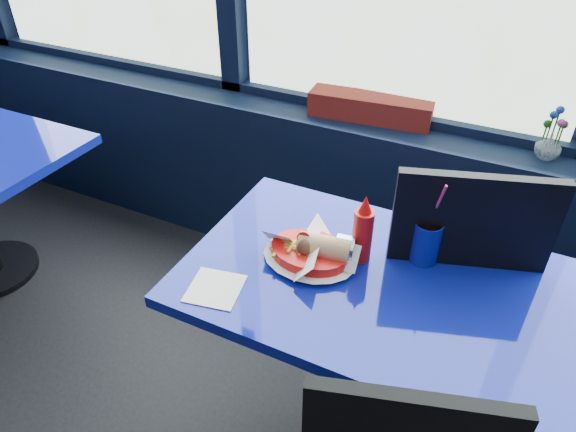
{
  "coord_description": "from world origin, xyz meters",
  "views": [
    {
      "loc": [
        0.5,
        0.91,
        1.76
      ],
      "look_at": [
        -0.02,
        1.98,
        0.9
      ],
      "focal_mm": 32.0,
      "sensor_mm": 36.0,
      "label": 1
    }
  ],
  "objects_px": {
    "planter_box": "(370,108)",
    "ketchup_bottle": "(363,232)",
    "chair_near_back": "(474,276)",
    "flower_vase": "(549,143)",
    "soda_cup": "(426,240)",
    "near_table": "(385,328)",
    "food_basket": "(312,252)"
  },
  "relations": [
    {
      "from": "chair_near_back",
      "to": "soda_cup",
      "type": "distance_m",
      "value": 0.31
    },
    {
      "from": "near_table",
      "to": "flower_vase",
      "type": "xyz_separation_m",
      "value": [
        0.33,
        0.87,
        0.29
      ]
    },
    {
      "from": "flower_vase",
      "to": "soda_cup",
      "type": "xyz_separation_m",
      "value": [
        -0.28,
        -0.72,
        -0.04
      ]
    },
    {
      "from": "soda_cup",
      "to": "chair_near_back",
      "type": "bearing_deg",
      "value": 47.64
    },
    {
      "from": "near_table",
      "to": "ketchup_bottle",
      "type": "distance_m",
      "value": 0.31
    },
    {
      "from": "chair_near_back",
      "to": "flower_vase",
      "type": "xyz_separation_m",
      "value": [
        0.13,
        0.56,
        0.26
      ]
    },
    {
      "from": "chair_near_back",
      "to": "planter_box",
      "type": "height_order",
      "value": "chair_near_back"
    },
    {
      "from": "planter_box",
      "to": "ketchup_bottle",
      "type": "distance_m",
      "value": 0.87
    },
    {
      "from": "planter_box",
      "to": "food_basket",
      "type": "height_order",
      "value": "planter_box"
    },
    {
      "from": "ketchup_bottle",
      "to": "soda_cup",
      "type": "height_order",
      "value": "soda_cup"
    },
    {
      "from": "near_table",
      "to": "planter_box",
      "type": "xyz_separation_m",
      "value": [
        -0.38,
        0.9,
        0.28
      ]
    },
    {
      "from": "chair_near_back",
      "to": "flower_vase",
      "type": "height_order",
      "value": "chair_near_back"
    },
    {
      "from": "flower_vase",
      "to": "ketchup_bottle",
      "type": "height_order",
      "value": "flower_vase"
    },
    {
      "from": "chair_near_back",
      "to": "planter_box",
      "type": "bearing_deg",
      "value": -63.0
    },
    {
      "from": "planter_box",
      "to": "food_basket",
      "type": "relative_size",
      "value": 1.74
    },
    {
      "from": "ketchup_bottle",
      "to": "soda_cup",
      "type": "distance_m",
      "value": 0.19
    },
    {
      "from": "food_basket",
      "to": "planter_box",
      "type": "bearing_deg",
      "value": 115.3
    },
    {
      "from": "food_basket",
      "to": "flower_vase",
      "type": "bearing_deg",
      "value": 73.66
    },
    {
      "from": "near_table",
      "to": "chair_near_back",
      "type": "xyz_separation_m",
      "value": [
        0.2,
        0.31,
        0.04
      ]
    },
    {
      "from": "near_table",
      "to": "food_basket",
      "type": "relative_size",
      "value": 4.0
    },
    {
      "from": "flower_vase",
      "to": "planter_box",
      "type": "bearing_deg",
      "value": 177.33
    },
    {
      "from": "near_table",
      "to": "soda_cup",
      "type": "distance_m",
      "value": 0.3
    },
    {
      "from": "planter_box",
      "to": "soda_cup",
      "type": "height_order",
      "value": "soda_cup"
    },
    {
      "from": "chair_near_back",
      "to": "near_table",
      "type": "bearing_deg",
      "value": 39.32
    },
    {
      "from": "ketchup_bottle",
      "to": "near_table",
      "type": "bearing_deg",
      "value": -29.44
    },
    {
      "from": "ketchup_bottle",
      "to": "soda_cup",
      "type": "xyz_separation_m",
      "value": [
        0.17,
        0.08,
        -0.03
      ]
    },
    {
      "from": "planter_box",
      "to": "ketchup_bottle",
      "type": "bearing_deg",
      "value": -78.15
    },
    {
      "from": "flower_vase",
      "to": "chair_near_back",
      "type": "bearing_deg",
      "value": -102.68
    },
    {
      "from": "planter_box",
      "to": "flower_vase",
      "type": "bearing_deg",
      "value": -8.09
    },
    {
      "from": "soda_cup",
      "to": "food_basket",
      "type": "bearing_deg",
      "value": -152.98
    },
    {
      "from": "chair_near_back",
      "to": "food_basket",
      "type": "xyz_separation_m",
      "value": [
        -0.45,
        -0.32,
        0.18
      ]
    },
    {
      "from": "chair_near_back",
      "to": "planter_box",
      "type": "distance_m",
      "value": 0.87
    }
  ]
}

